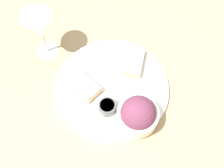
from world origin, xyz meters
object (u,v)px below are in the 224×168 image
salad_bowl (138,114)px  cheese_toast_far (135,62)px  sauce_ramekin (107,107)px  wine_glass (39,28)px  cheese_toast_near (85,86)px

salad_bowl → cheese_toast_far: (0.19, -0.04, -0.03)m
sauce_ramekin → wine_glass: (0.26, 0.16, 0.09)m
cheese_toast_near → wine_glass: (0.17, 0.10, 0.10)m
sauce_ramekin → wine_glass: wine_glass is taller
salad_bowl → sauce_ramekin: bearing=58.8°
cheese_toast_far → sauce_ramekin: bearing=139.9°
cheese_toast_near → salad_bowl: bearing=-135.1°
salad_bowl → sauce_ramekin: size_ratio=2.28×
cheese_toast_near → cheese_toast_far: same height
sauce_ramekin → cheese_toast_near: 0.10m
cheese_toast_far → wine_glass: (0.12, 0.28, 0.10)m
sauce_ramekin → salad_bowl: bearing=-121.2°
salad_bowl → cheese_toast_far: salad_bowl is taller
sauce_ramekin → wine_glass: size_ratio=0.29×
sauce_ramekin → cheese_toast_near: size_ratio=0.46×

